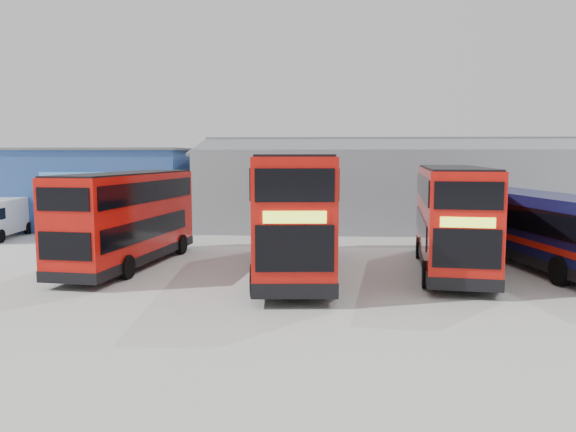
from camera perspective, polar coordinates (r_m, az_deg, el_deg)
The scene contains 7 objects.
ground_plane at distance 18.79m, azimuth 1.22°, elevation -8.13°, with size 120.00×120.00×0.00m, color #ADADA8.
office_block at distance 39.14m, azimuth -18.53°, elevation 2.79°, with size 12.30×8.32×5.12m.
maintenance_shed at distance 38.93m, azimuth 14.38°, elevation 2.94°, with size 30.50×12.00×5.89m.
double_decker_left at distance 24.40m, azimuth -15.94°, elevation -0.39°, with size 3.35×9.52×3.95m.
double_decker_centre at distance 22.10m, azimuth 0.34°, elevation 0.15°, with size 3.50×11.23×4.68m.
double_decker_right at distance 23.54m, azimuth 16.31°, elevation -0.32°, with size 3.59×10.13×4.20m.
single_decker_blue at distance 25.52m, azimuth 24.68°, elevation -1.45°, with size 4.35×11.50×3.05m.
Camera 1 is at (0.77, -18.20, 4.62)m, focal length 35.00 mm.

